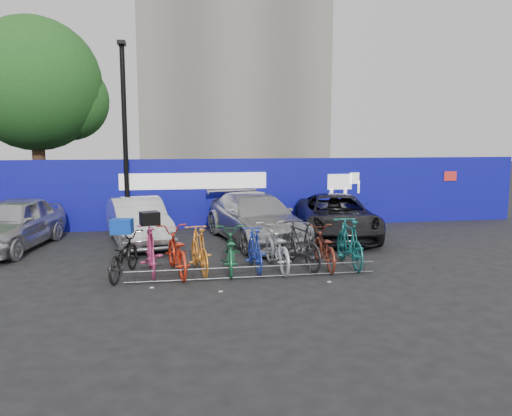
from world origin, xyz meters
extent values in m
plane|color=black|center=(0.00, 0.00, 0.00)|extent=(100.00, 100.00, 0.00)
cube|color=#0A0F89|center=(0.00, 6.00, 1.20)|extent=(22.00, 0.15, 2.40)
cube|color=white|center=(-1.00, 5.90, 1.65)|extent=(5.00, 0.02, 0.55)
cube|color=white|center=(4.20, 5.90, 1.55)|extent=(1.20, 0.02, 0.90)
cube|color=red|center=(8.50, 5.90, 1.70)|extent=(0.50, 0.02, 0.35)
cylinder|color=#382314|center=(-7.00, 10.00, 2.00)|extent=(0.50, 0.50, 4.00)
sphere|color=#1A4C17|center=(-7.00, 10.00, 5.20)|extent=(5.20, 5.20, 5.20)
sphere|color=#1A4C17|center=(-5.80, 10.30, 4.60)|extent=(3.20, 3.20, 3.20)
cylinder|color=black|center=(-3.20, 5.40, 3.00)|extent=(0.16, 0.16, 6.00)
cube|color=black|center=(-3.20, 5.40, 6.05)|extent=(0.25, 0.50, 0.12)
cylinder|color=#595B60|center=(0.00, -0.60, 0.28)|extent=(5.60, 0.03, 0.03)
cylinder|color=#595B60|center=(0.00, -0.60, 0.05)|extent=(5.60, 0.03, 0.03)
cylinder|color=#595B60|center=(-2.60, -0.60, 0.14)|extent=(0.03, 0.03, 0.28)
cylinder|color=#595B60|center=(-1.30, -0.60, 0.14)|extent=(0.03, 0.03, 0.28)
cylinder|color=#595B60|center=(0.00, -0.60, 0.14)|extent=(0.03, 0.03, 0.28)
cylinder|color=#595B60|center=(1.30, -0.60, 0.14)|extent=(0.03, 0.03, 0.28)
cylinder|color=#595B60|center=(2.60, -0.60, 0.14)|extent=(0.03, 0.03, 0.28)
imported|color=#ABABB0|center=(-6.22, 3.49, 0.73)|extent=(2.46, 4.55, 1.47)
imported|color=silver|center=(-2.76, 3.67, 0.67)|extent=(2.31, 4.30, 1.34)
imported|color=#9C9DA0|center=(0.72, 3.41, 0.72)|extent=(2.98, 5.25, 1.44)
imported|color=black|center=(3.33, 3.63, 0.67)|extent=(2.96, 5.11, 1.34)
imported|color=black|center=(-2.86, 0.05, 0.50)|extent=(1.06, 2.00, 1.00)
imported|color=#C0356D|center=(-2.25, 0.21, 0.57)|extent=(0.75, 1.96, 1.15)
imported|color=red|center=(-1.68, 0.10, 0.54)|extent=(1.06, 2.13, 1.07)
imported|color=orange|center=(-1.15, 0.11, 0.55)|extent=(0.78, 1.89, 1.10)
imported|color=#1A6538|center=(-0.43, 0.15, 0.50)|extent=(0.86, 1.98, 1.01)
imported|color=#1D34AA|center=(0.16, 0.16, 0.51)|extent=(0.51, 1.71, 1.02)
imported|color=#B0B2B8|center=(0.67, 0.11, 0.54)|extent=(0.84, 2.09, 1.08)
imported|color=black|center=(1.28, 0.18, 0.58)|extent=(1.00, 2.00, 1.16)
imported|color=maroon|center=(1.84, 0.11, 0.49)|extent=(0.74, 1.89, 0.98)
imported|color=#166765|center=(2.48, 0.10, 0.59)|extent=(0.63, 1.99, 1.19)
cube|color=#0B38A9|center=(-2.86, 0.05, 1.16)|extent=(0.50, 0.41, 0.33)
cube|color=black|center=(-2.25, 0.21, 1.30)|extent=(0.50, 0.47, 0.30)
camera|label=1|loc=(-1.71, -11.22, 3.11)|focal=35.00mm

